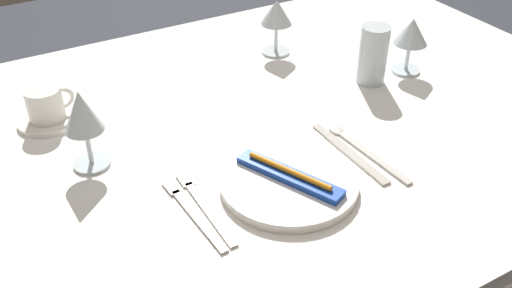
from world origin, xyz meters
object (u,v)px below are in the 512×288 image
at_px(dinner_plate, 289,182).
at_px(dinner_knife, 351,154).
at_px(drink_tumbler, 373,55).
at_px(wine_glass_far, 82,115).
at_px(wine_glass_centre, 276,15).
at_px(spoon_soup, 358,146).
at_px(fork_outer, 203,204).
at_px(wine_glass_left, 411,34).
at_px(coffee_cup_left, 46,104).
at_px(toothbrush_package, 289,175).
at_px(fork_inner, 191,211).

height_order(dinner_plate, dinner_knife, dinner_plate).
bearing_deg(drink_tumbler, wine_glass_far, 179.83).
height_order(dinner_knife, wine_glass_centre, wine_glass_centre).
xyz_separation_m(dinner_plate, spoon_soup, (0.18, 0.04, -0.01)).
xyz_separation_m(fork_outer, dinner_knife, (0.31, -0.01, 0.00)).
bearing_deg(wine_glass_centre, wine_glass_left, -47.83).
bearing_deg(wine_glass_far, wine_glass_centre, 23.45).
bearing_deg(wine_glass_left, coffee_cup_left, 166.31).
bearing_deg(spoon_soup, toothbrush_package, -169.00).
bearing_deg(fork_outer, wine_glass_left, 17.76).
relative_size(dinner_knife, drink_tumbler, 1.63).
xyz_separation_m(wine_glass_left, drink_tumbler, (-0.11, 0.00, -0.03)).
distance_m(wine_glass_centre, wine_glass_far, 0.60).
bearing_deg(coffee_cup_left, wine_glass_left, -13.69).
height_order(wine_glass_left, wine_glass_far, wine_glass_far).
xyz_separation_m(coffee_cup_left, drink_tumbler, (0.70, -0.19, 0.02)).
xyz_separation_m(wine_glass_left, wine_glass_far, (-0.77, 0.00, 0.01)).
bearing_deg(coffee_cup_left, fork_outer, -67.42).
xyz_separation_m(dinner_plate, fork_inner, (-0.18, 0.02, -0.01)).
distance_m(toothbrush_package, wine_glass_centre, 0.55).
distance_m(dinner_plate, wine_glass_far, 0.39).
height_order(toothbrush_package, wine_glass_far, wine_glass_far).
height_order(dinner_plate, coffee_cup_left, coffee_cup_left).
bearing_deg(drink_tumbler, coffee_cup_left, 164.52).
xyz_separation_m(fork_inner, wine_glass_left, (0.66, 0.21, 0.09)).
relative_size(toothbrush_package, wine_glass_far, 1.30).
height_order(dinner_knife, drink_tumbler, drink_tumbler).
distance_m(dinner_plate, wine_glass_centre, 0.55).
xyz_separation_m(wine_glass_far, drink_tumbler, (0.66, -0.00, -0.04)).
bearing_deg(coffee_cup_left, dinner_knife, -40.50).
relative_size(dinner_knife, wine_glass_left, 1.66).
bearing_deg(toothbrush_package, wine_glass_centre, 61.32).
bearing_deg(fork_inner, fork_outer, 14.42).
height_order(dinner_plate, toothbrush_package, toothbrush_package).
bearing_deg(fork_outer, drink_tumbler, 21.31).
relative_size(fork_inner, wine_glass_left, 1.55).
xyz_separation_m(fork_inner, wine_glass_far, (-0.11, 0.22, 0.11)).
height_order(wine_glass_far, drink_tumbler, wine_glass_far).
distance_m(fork_outer, wine_glass_far, 0.27).
xyz_separation_m(spoon_soup, drink_tumbler, (0.19, 0.20, 0.07)).
distance_m(toothbrush_package, spoon_soup, 0.19).
height_order(toothbrush_package, wine_glass_centre, wine_glass_centre).
height_order(spoon_soup, wine_glass_centre, wine_glass_centre).
xyz_separation_m(toothbrush_package, wine_glass_left, (0.48, 0.23, 0.07)).
bearing_deg(wine_glass_centre, dinner_knife, -103.09).
distance_m(dinner_plate, dinner_knife, 0.16).
height_order(dinner_knife, wine_glass_left, wine_glass_left).
bearing_deg(toothbrush_package, dinner_plate, 0.00).
xyz_separation_m(fork_inner, dinner_knife, (0.34, -0.00, 0.00)).
bearing_deg(wine_glass_far, dinner_plate, -39.51).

